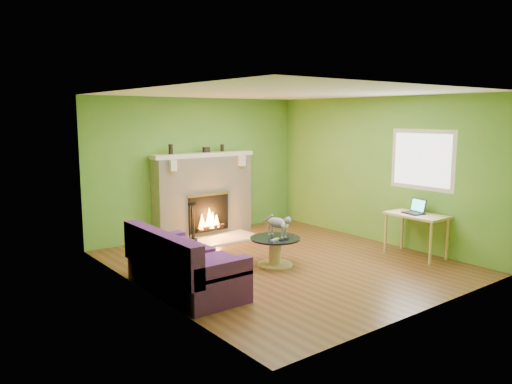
{
  "coord_description": "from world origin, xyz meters",
  "views": [
    {
      "loc": [
        -4.91,
        -5.72,
        2.27
      ],
      "look_at": [
        -0.21,
        0.4,
        1.08
      ],
      "focal_mm": 35.0,
      "sensor_mm": 36.0,
      "label": 1
    }
  ],
  "objects_px": {
    "coffee_table": "(275,249)",
    "desk": "(417,219)",
    "cat": "(277,225)",
    "sofa": "(182,267)"
  },
  "relations": [
    {
      "from": "cat",
      "to": "sofa",
      "type": "bearing_deg",
      "value": 178.48
    },
    {
      "from": "coffee_table",
      "to": "cat",
      "type": "distance_m",
      "value": 0.37
    },
    {
      "from": "coffee_table",
      "to": "desk",
      "type": "height_order",
      "value": "desk"
    },
    {
      "from": "sofa",
      "to": "cat",
      "type": "distance_m",
      "value": 1.78
    },
    {
      "from": "coffee_table",
      "to": "desk",
      "type": "xyz_separation_m",
      "value": [
        2.14,
        -1.0,
        0.36
      ]
    },
    {
      "from": "cat",
      "to": "desk",
      "type": "bearing_deg",
      "value": -33.27
    },
    {
      "from": "sofa",
      "to": "coffee_table",
      "type": "xyz_separation_m",
      "value": [
        1.67,
        0.1,
        -0.07
      ]
    },
    {
      "from": "coffee_table",
      "to": "desk",
      "type": "relative_size",
      "value": 0.82
    },
    {
      "from": "sofa",
      "to": "desk",
      "type": "distance_m",
      "value": 3.92
    },
    {
      "from": "desk",
      "to": "cat",
      "type": "relative_size",
      "value": 1.71
    }
  ]
}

